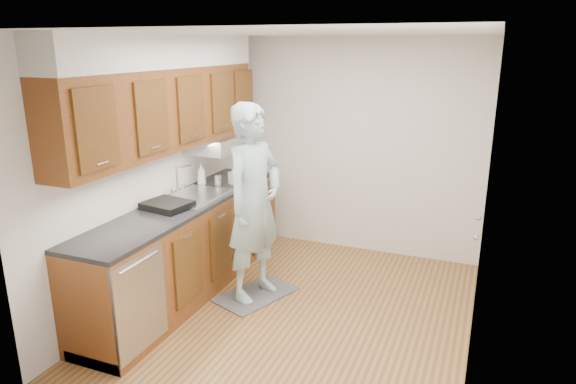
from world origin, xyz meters
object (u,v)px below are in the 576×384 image
at_px(soap_bottle_a, 202,174).
at_px(soap_bottle_b, 234,175).
at_px(steel_can, 218,181).
at_px(person, 254,190).
at_px(dish_rack, 167,205).

distance_m(soap_bottle_a, soap_bottle_b, 0.34).
relative_size(soap_bottle_b, steel_can, 1.56).
bearing_deg(person, soap_bottle_a, 76.83).
distance_m(steel_can, dish_rack, 0.82).
bearing_deg(steel_can, person, -34.69).
bearing_deg(soap_bottle_a, steel_can, 0.72).
relative_size(person, soap_bottle_a, 8.73).
xyz_separation_m(person, soap_bottle_a, (-0.84, 0.44, -0.03)).
relative_size(soap_bottle_a, steel_can, 1.95).
relative_size(person, dish_rack, 5.29).
distance_m(person, dish_rack, 0.82).
relative_size(person, soap_bottle_b, 10.97).
height_order(steel_can, dish_rack, steel_can).
bearing_deg(soap_bottle_a, dish_rack, -81.44).
bearing_deg(person, dish_rack, 132.40).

